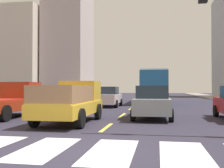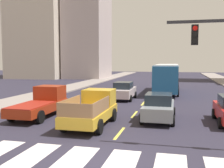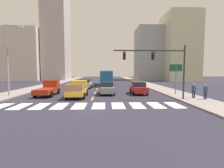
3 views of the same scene
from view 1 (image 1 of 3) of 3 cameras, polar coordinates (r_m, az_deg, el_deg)
name	(u,v)px [view 1 (image 1 of 3)]	position (r m, az deg, el deg)	size (l,w,h in m)	color
ground_plane	(77,150)	(7.20, -7.39, -13.75)	(160.00, 160.00, 0.00)	#2B2837
sidewalk_left	(21,103)	(28.16, -18.82, -3.93)	(3.75, 110.00, 0.15)	gray
crosswalk_stripe_4	(45,148)	(7.51, -14.14, -13.16)	(1.18, 2.92, 0.01)	silver
crosswalk_stripe_5	(111,151)	(6.99, -0.11, -14.10)	(1.18, 2.92, 0.01)	silver
crosswalk_stripe_6	(184,154)	(6.93, 15.18, -14.21)	(1.18, 2.92, 0.01)	silver
lane_dash_0	(106,127)	(11.02, -1.18, -9.22)	(0.16, 2.40, 0.01)	#DBD04B
lane_dash_1	(122,115)	(15.92, 2.24, -6.64)	(0.16, 2.40, 0.01)	#DBD04B
lane_dash_2	(131,109)	(20.87, 4.04, -5.26)	(0.16, 2.40, 0.01)	#DBD04B
lane_dash_3	(136,105)	(25.84, 5.14, -4.41)	(0.16, 2.40, 0.01)	#DBD04B
lane_dash_4	(139,102)	(30.82, 5.88, -3.83)	(0.16, 2.40, 0.01)	#DBD04B
lane_dash_5	(142,100)	(35.80, 6.42, -3.42)	(0.16, 2.40, 0.01)	#DBD04B
lane_dash_6	(144,99)	(40.79, 6.82, -3.10)	(0.16, 2.40, 0.01)	#DBD04B
lane_dash_7	(145,97)	(45.78, 7.14, -2.86)	(0.16, 2.40, 0.01)	#DBD04B
pickup_stakebed	(73,102)	(12.89, -8.35, -3.83)	(2.18, 5.20, 1.96)	gold
pickup_dark	(10,100)	(15.97, -20.87, -3.26)	(2.18, 5.20, 1.96)	#9D2B11
city_bus	(155,85)	(28.82, 9.07, -0.15)	(2.72, 10.80, 3.32)	#205D97
sedan_mid	(108,97)	(22.96, -0.81, -2.72)	(2.02, 4.40, 1.72)	silver
sedan_far	(152,102)	(14.25, 8.61, -3.85)	(2.02, 4.40, 1.72)	gray
block_low_left	(14,52)	(56.52, -20.26, 6.40)	(11.52, 7.10, 17.38)	beige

